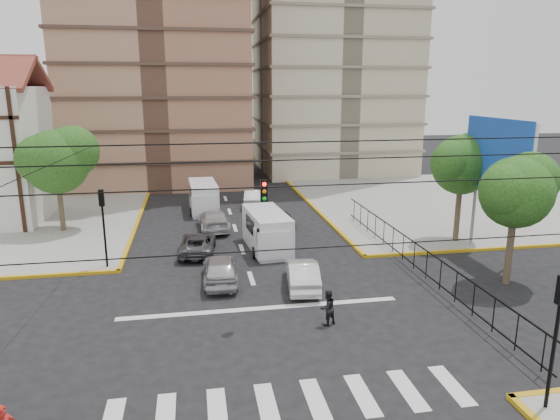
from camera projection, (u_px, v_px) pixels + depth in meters
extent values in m
plane|color=black|center=(265.00, 320.00, 21.89)|extent=(160.00, 160.00, 0.00)
cube|color=gray|center=(454.00, 201.00, 44.37)|extent=(26.00, 26.00, 0.15)
cube|color=silver|center=(292.00, 403.00, 16.15)|extent=(12.00, 2.40, 0.01)
cube|color=silver|center=(261.00, 308.00, 23.03)|extent=(13.00, 0.40, 0.01)
cylinder|color=slate|center=(513.00, 232.00, 27.65)|extent=(0.20, 0.20, 4.00)
cylinder|color=slate|center=(473.00, 214.00, 31.47)|extent=(0.20, 0.20, 4.00)
cube|color=silver|center=(499.00, 155.00, 28.60)|extent=(0.25, 6.00, 4.00)
cube|color=blue|center=(496.00, 155.00, 28.57)|extent=(0.08, 6.20, 4.20)
cylinder|color=#473828|center=(510.00, 245.00, 25.49)|extent=(0.36, 0.36, 4.20)
sphere|color=#154714|center=(516.00, 192.00, 24.84)|extent=(3.60, 3.60, 3.60)
sphere|color=#154714|center=(530.00, 180.00, 25.14)|extent=(2.88, 2.88, 2.88)
sphere|color=#154714|center=(507.00, 191.00, 24.38)|extent=(2.70, 2.70, 2.70)
cylinder|color=#473828|center=(458.00, 209.00, 32.32)|extent=(0.36, 0.36, 4.48)
sphere|color=#154714|center=(462.00, 165.00, 31.62)|extent=(3.80, 3.80, 3.80)
sphere|color=#154714|center=(474.00, 155.00, 31.93)|extent=(3.04, 3.04, 3.04)
sphere|color=#154714|center=(453.00, 163.00, 31.16)|extent=(2.85, 2.85, 2.85)
cylinder|color=#473828|center=(61.00, 203.00, 34.65)|extent=(0.36, 0.36, 4.20)
sphere|color=#154714|center=(56.00, 162.00, 33.96)|extent=(4.40, 4.40, 4.40)
sphere|color=#154714|center=(73.00, 151.00, 34.27)|extent=(3.52, 3.52, 3.52)
sphere|color=#154714|center=(41.00, 159.00, 33.47)|extent=(3.30, 3.30, 3.30)
cylinder|color=black|center=(553.00, 357.00, 15.29)|extent=(0.12, 0.12, 3.50)
cylinder|color=black|center=(105.00, 237.00, 27.57)|extent=(0.12, 0.12, 3.50)
cube|color=black|center=(101.00, 198.00, 27.04)|extent=(0.28, 0.22, 0.90)
sphere|color=#FF0C0C|center=(101.00, 192.00, 26.97)|extent=(0.17, 0.17, 0.17)
cube|color=black|center=(264.00, 191.00, 20.50)|extent=(0.28, 0.22, 0.90)
cylinder|color=black|center=(318.00, 248.00, 11.78)|extent=(18.00, 0.03, 0.03)
cube|color=silver|center=(267.00, 231.00, 31.24)|extent=(2.58, 5.41, 2.41)
cube|color=silver|center=(272.00, 243.00, 29.28)|extent=(2.10, 1.44, 1.68)
cube|color=black|center=(273.00, 235.00, 28.79)|extent=(1.94, 0.28, 0.94)
cylinder|color=black|center=(255.00, 253.00, 29.67)|extent=(0.25, 0.73, 0.73)
cylinder|color=black|center=(287.00, 251.00, 30.01)|extent=(0.25, 0.73, 0.73)
cylinder|color=black|center=(248.00, 236.00, 32.88)|extent=(0.25, 0.73, 0.73)
cylinder|color=black|center=(278.00, 235.00, 33.21)|extent=(0.25, 0.73, 0.73)
cube|color=silver|center=(203.00, 197.00, 40.87)|extent=(2.36, 5.31, 2.40)
cube|color=silver|center=(204.00, 204.00, 38.91)|extent=(2.04, 1.35, 1.67)
cube|color=black|center=(204.00, 198.00, 38.43)|extent=(1.93, 0.20, 0.94)
cylinder|color=black|center=(192.00, 212.00, 39.31)|extent=(0.25, 0.73, 0.73)
cylinder|color=black|center=(217.00, 211.00, 39.64)|extent=(0.25, 0.73, 0.73)
cylinder|color=black|center=(191.00, 203.00, 42.49)|extent=(0.25, 0.73, 0.73)
cylinder|color=black|center=(215.00, 202.00, 42.83)|extent=(0.25, 0.73, 0.73)
imported|color=#B6B7BB|center=(220.00, 269.00, 25.96)|extent=(1.91, 4.46, 1.50)
imported|color=white|center=(302.00, 274.00, 25.34)|extent=(2.04, 4.45, 1.42)
imported|color=#525359|center=(198.00, 244.00, 30.54)|extent=(2.48, 4.65, 1.24)
imported|color=silver|center=(213.00, 219.00, 35.72)|extent=(2.30, 5.09, 1.45)
imported|color=#29292C|center=(281.00, 219.00, 36.40)|extent=(1.77, 3.73, 1.23)
imported|color=white|center=(254.00, 198.00, 42.76)|extent=(2.26, 4.63, 1.46)
imported|color=black|center=(327.00, 308.00, 21.29)|extent=(0.94, 0.85, 1.57)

